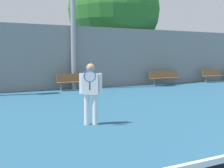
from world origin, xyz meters
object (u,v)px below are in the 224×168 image
Objects in this scene: tennis_player at (91,90)px; bench_adjacent_court at (165,76)px; bench_courtside_far at (73,80)px; bench_courtside_near at (212,74)px; tree_green_tall at (114,10)px.

bench_adjacent_court is at bearing 72.32° from tennis_player.
bench_courtside_near is at bearing -0.00° from bench_courtside_far.
bench_courtside_near is 10.26m from bench_courtside_far.
bench_courtside_near is at bearing -32.56° from tree_green_tall.
bench_courtside_far is at bearing -141.28° from tree_green_tall.
bench_adjacent_court is at bearing 179.98° from bench_courtside_near.
bench_courtside_far is at bearing 101.71° from tennis_player.
tennis_player is 0.20× the size of tree_green_tall.
bench_courtside_near is 0.76× the size of bench_adjacent_court.
tennis_player is at bearing -108.45° from bench_courtside_far.
bench_courtside_near and bench_courtside_far have the same top height.
tree_green_tall is (-5.71, 3.65, 4.40)m from bench_courtside_near.
tree_green_tall reaches higher than bench_adjacent_court.
bench_courtside_far is at bearing -179.99° from bench_adjacent_court.
bench_courtside_far is 7.30m from tree_green_tall.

